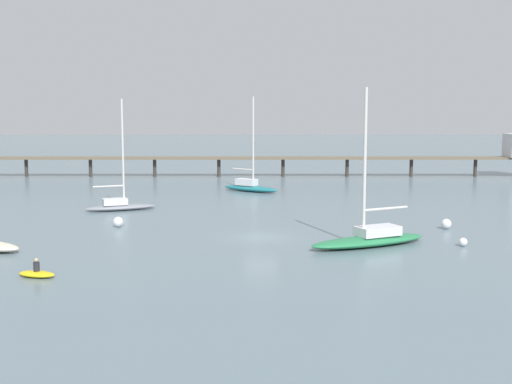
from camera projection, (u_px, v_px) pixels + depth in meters
The scene contains 9 objects.
ground_plane at pixel (261, 237), 51.06m from camera, with size 400.00×400.00×0.00m, color slate.
pier at pixel (361, 153), 96.19m from camera, with size 86.24×5.26×6.24m.
sailboat_gray at pixel (120, 204), 64.61m from camera, with size 7.06×4.11×10.80m.
sailboat_green at pixel (370, 237), 47.95m from camera, with size 9.70×6.15×11.37m.
sailboat_teal at pixel (250, 185), 79.31m from camera, with size 7.23×6.04×11.27m.
dinghy_yellow at pixel (37, 273), 39.07m from camera, with size 2.54×1.72×1.14m.
mooring_buoy_outer at pixel (118, 222), 55.50m from camera, with size 0.86×0.86×0.86m, color silver.
mooring_buoy_far at pixel (463, 242), 47.76m from camera, with size 0.62×0.62×0.62m, color silver.
mooring_buoy_near at pixel (446, 224), 54.62m from camera, with size 0.84×0.84×0.84m, color silver.
Camera 1 is at (-1.65, -50.19, 9.90)m, focal length 46.48 mm.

